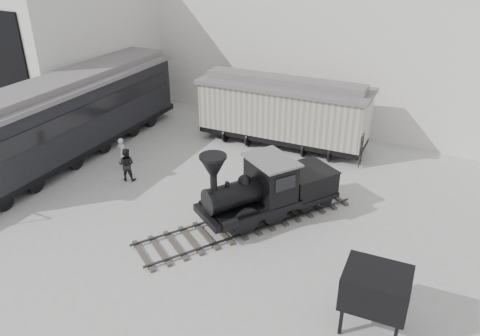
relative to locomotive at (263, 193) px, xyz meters
The scene contains 9 objects.
ground 4.12m from the locomotive, 121.00° to the right, with size 90.00×90.00×0.00m, color #9E9E9B.
north_wall 12.56m from the locomotive, 99.88° to the left, with size 34.00×2.51×11.00m.
west_pavilion 18.09m from the locomotive, 158.24° to the left, with size 7.00×12.11×9.00m.
locomotive is the anchor object (origin of this frame).
boxcar 7.83m from the locomotive, 108.64° to the left, with size 9.56×3.54×3.84m.
passenger_coach 11.58m from the locomotive, behind, with size 4.07×15.05×3.98m.
visitor_a 8.36m from the locomotive, behind, with size 0.58×0.38×1.59m, color silver.
visitor_b 7.22m from the locomotive, behind, with size 0.80×0.62×1.64m, color black.
coal_hopper 6.69m from the locomotive, 34.66° to the right, with size 2.01×1.70×2.05m.
Camera 1 is at (9.16, -11.50, 10.66)m, focal length 35.00 mm.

